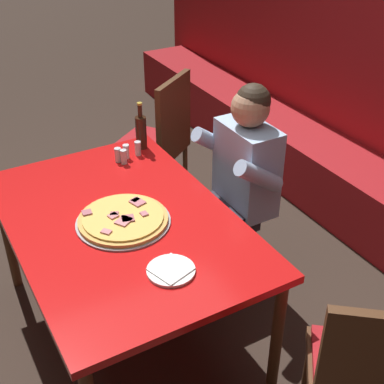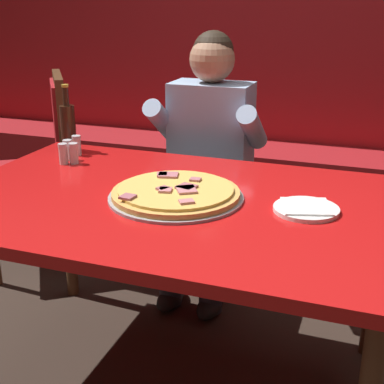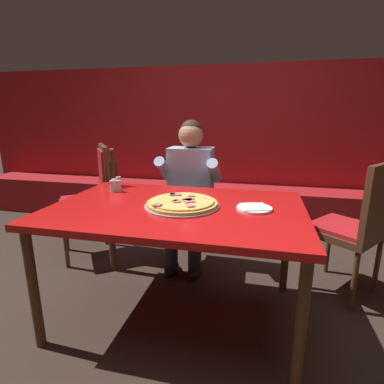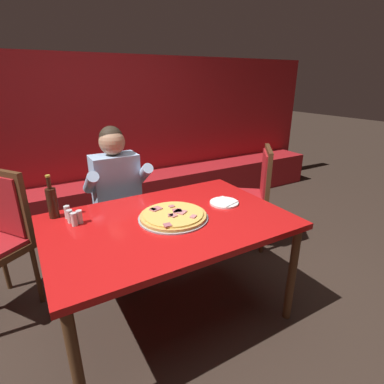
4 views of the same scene
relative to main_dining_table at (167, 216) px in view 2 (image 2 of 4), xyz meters
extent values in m
plane|color=#33261E|center=(0.00, 0.00, -0.70)|extent=(24.00, 24.00, 0.00)
cube|color=#A3191E|center=(0.00, 2.18, 0.25)|extent=(6.80, 0.16, 1.90)
cube|color=#A3191E|center=(0.00, 1.86, -0.47)|extent=(6.46, 0.48, 0.46)
cylinder|color=#4C2D19|center=(-0.71, 0.45, -0.34)|extent=(0.06, 0.06, 0.73)
cylinder|color=#4C2D19|center=(0.71, 0.45, -0.34)|extent=(0.06, 0.06, 0.73)
cube|color=red|center=(0.00, 0.00, 0.05)|extent=(1.54, 1.03, 0.04)
cylinder|color=#9E9EA3|center=(0.03, 0.00, 0.07)|extent=(0.46, 0.46, 0.01)
cylinder|color=gold|center=(0.03, 0.00, 0.09)|extent=(0.44, 0.44, 0.02)
cylinder|color=#E0B251|center=(0.03, 0.00, 0.10)|extent=(0.39, 0.39, 0.01)
cube|color=#B76670|center=(-0.06, 0.11, 0.11)|extent=(0.05, 0.05, 0.01)
cube|color=#B76670|center=(-0.04, 0.11, 0.11)|extent=(0.08, 0.08, 0.01)
cube|color=#A85B66|center=(0.00, -0.03, 0.11)|extent=(0.05, 0.05, 0.01)
cube|color=#A85B66|center=(-0.08, -0.14, 0.11)|extent=(0.05, 0.05, 0.01)
cube|color=#C6757A|center=(0.12, -0.12, 0.11)|extent=(0.06, 0.05, 0.01)
cube|color=#C6757A|center=(0.01, -0.04, 0.11)|extent=(0.05, 0.05, 0.01)
cube|color=#B76670|center=(0.07, 0.10, 0.11)|extent=(0.04, 0.03, 0.01)
cube|color=#A85B66|center=(0.07, 0.01, 0.11)|extent=(0.07, 0.07, 0.01)
cube|color=#C6757A|center=(0.08, -0.01, 0.11)|extent=(0.09, 0.10, 0.01)
cylinder|color=white|center=(0.47, 0.03, 0.08)|extent=(0.21, 0.21, 0.01)
cube|color=white|center=(0.47, 0.03, 0.09)|extent=(0.19, 0.19, 0.01)
cylinder|color=black|center=(-0.64, 0.41, 0.17)|extent=(0.07, 0.07, 0.20)
cylinder|color=black|center=(-0.64, 0.41, 0.31)|extent=(0.03, 0.03, 0.08)
cylinder|color=#B29933|center=(-0.64, 0.41, 0.35)|extent=(0.03, 0.03, 0.01)
cylinder|color=silver|center=(-0.56, 0.28, 0.10)|extent=(0.04, 0.04, 0.07)
cylinder|color=#28231E|center=(-0.56, 0.28, 0.09)|extent=(0.03, 0.03, 0.04)
cylinder|color=silver|center=(-0.56, 0.28, 0.15)|extent=(0.04, 0.04, 0.01)
cylinder|color=silver|center=(-0.56, 0.35, 0.10)|extent=(0.04, 0.04, 0.07)
cylinder|color=#516B33|center=(-0.56, 0.35, 0.09)|extent=(0.03, 0.03, 0.04)
cylinder|color=silver|center=(-0.56, 0.35, 0.15)|extent=(0.04, 0.04, 0.01)
cylinder|color=silver|center=(-0.54, 0.22, 0.10)|extent=(0.04, 0.04, 0.07)
cylinder|color=#B23323|center=(-0.54, 0.22, 0.09)|extent=(0.03, 0.03, 0.04)
cylinder|color=silver|center=(-0.54, 0.22, 0.15)|extent=(0.04, 0.04, 0.01)
cylinder|color=silver|center=(-0.51, 0.24, 0.10)|extent=(0.04, 0.04, 0.07)
cylinder|color=silver|center=(-0.51, 0.24, 0.09)|extent=(0.03, 0.03, 0.04)
cylinder|color=silver|center=(-0.51, 0.24, 0.15)|extent=(0.04, 0.04, 0.01)
ellipsoid|color=black|center=(-0.20, 0.51, -0.66)|extent=(0.11, 0.24, 0.09)
ellipsoid|color=black|center=(0.00, 0.51, -0.66)|extent=(0.11, 0.24, 0.09)
cylinder|color=#282833|center=(-0.20, 0.51, -0.47)|extent=(0.11, 0.11, 0.43)
cylinder|color=#282833|center=(0.00, 0.51, -0.47)|extent=(0.11, 0.11, 0.43)
cube|color=#282833|center=(-0.10, 0.61, -0.19)|extent=(0.34, 0.40, 0.12)
cube|color=#9EBCE0|center=(-0.10, 0.81, 0.08)|extent=(0.38, 0.22, 0.52)
cylinder|color=#9EBCE0|center=(-0.32, 0.73, 0.16)|extent=(0.09, 0.30, 0.25)
cylinder|color=#9EBCE0|center=(0.12, 0.73, 0.16)|extent=(0.09, 0.30, 0.25)
sphere|color=tan|center=(-0.10, 0.81, 0.44)|extent=(0.21, 0.21, 0.21)
sphere|color=#2D2319|center=(-0.10, 0.83, 0.48)|extent=(0.19, 0.19, 0.19)
cylinder|color=#4C2D19|center=(-1.03, 0.93, -0.46)|extent=(0.04, 0.04, 0.48)
cylinder|color=#4C2D19|center=(-0.81, 0.62, -0.46)|extent=(0.04, 0.04, 0.48)
cube|color=#4C2D19|center=(-1.08, 0.66, -0.20)|extent=(0.61, 0.61, 0.05)
cube|color=#A3191E|center=(-1.08, 0.66, -0.16)|extent=(0.56, 0.56, 0.03)
cube|color=#4C2D19|center=(-0.92, 0.78, 0.09)|extent=(0.29, 0.38, 0.52)
cube|color=#A3191E|center=(-0.94, 0.76, 0.09)|extent=(0.23, 0.31, 0.44)
camera|label=1|loc=(2.03, -0.75, 1.57)|focal=50.00mm
camera|label=2|loc=(0.66, -1.58, 0.71)|focal=50.00mm
camera|label=3|loc=(0.49, -1.70, 0.62)|focal=28.00mm
camera|label=4|loc=(-0.75, -1.59, 0.93)|focal=28.00mm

